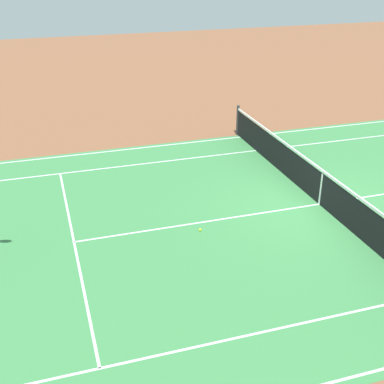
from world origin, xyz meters
TOP-DOWN VIEW (x-y plane):
  - ground_plane at (0.00, 0.00)m, footprint 60.00×60.00m
  - court_slab at (0.00, 0.00)m, footprint 24.20×11.40m
  - court_line_markings at (0.00, 0.00)m, footprint 23.85×11.05m
  - tennis_net at (0.00, 0.00)m, footprint 0.10×11.70m
  - tennis_ball at (3.45, 0.39)m, footprint 0.07×0.07m

SIDE VIEW (x-z plane):
  - ground_plane at x=0.00m, z-range 0.00..0.00m
  - court_slab at x=0.00m, z-range 0.00..0.00m
  - court_line_markings at x=0.00m, z-range 0.00..0.01m
  - tennis_ball at x=3.45m, z-range 0.00..0.07m
  - tennis_net at x=0.00m, z-range -0.05..1.03m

